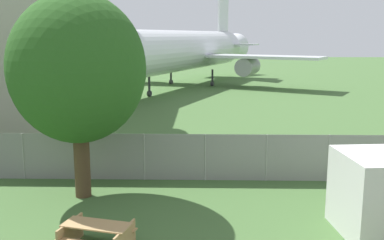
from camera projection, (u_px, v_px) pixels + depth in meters
name	position (u px, v px, depth m)	size (l,w,h in m)	color
perimeter_fence	(205.00, 157.00, 18.67)	(56.07, 0.07, 1.97)	gray
airplane	(188.00, 51.00, 53.01)	(30.48, 38.75, 13.32)	silver
picnic_bench_near_cabin	(97.00, 233.00, 12.67)	(2.19, 1.82, 0.76)	tan
tree_left_of_cabin	(78.00, 69.00, 16.10)	(4.91, 4.91, 7.52)	#4C3823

